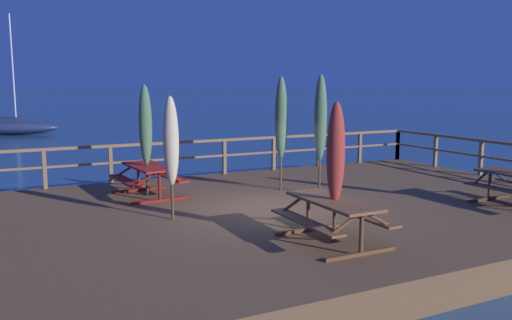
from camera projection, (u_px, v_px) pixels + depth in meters
name	position (u px, v px, depth m)	size (l,w,h in m)	color
ground_plane	(270.00, 235.00, 11.86)	(600.00, 600.00, 0.00)	navy
wooden_deck	(270.00, 222.00, 11.81)	(15.72, 9.47, 0.61)	brown
railing_waterside_far	(198.00, 151.00, 15.71)	(15.52, 0.10, 1.09)	brown
railing_side_right	(508.00, 154.00, 15.07)	(0.10, 9.27, 1.09)	brown
picnic_table_back_left	(333.00, 211.00, 9.19)	(1.41, 1.96, 0.78)	brown
picnic_table_front_right	(148.00, 174.00, 12.97)	(1.56, 1.95, 0.78)	maroon
patio_umbrella_tall_front	(336.00, 153.00, 9.11)	(0.32, 0.32, 2.48)	#4C3828
patio_umbrella_tall_mid_left	(145.00, 126.00, 12.83)	(0.32, 0.32, 2.74)	#4C3828
patio_umbrella_tall_mid_right	(171.00, 142.00, 10.59)	(0.32, 0.32, 2.53)	#4C3828
patio_umbrella_short_front	(281.00, 118.00, 13.51)	(0.32, 0.32, 2.94)	#4C3828
patio_umbrella_short_back	(320.00, 118.00, 13.06)	(0.32, 0.32, 2.99)	#4C3828
sailboat_distant	(12.00, 127.00, 34.49)	(6.18, 3.86, 7.72)	navy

